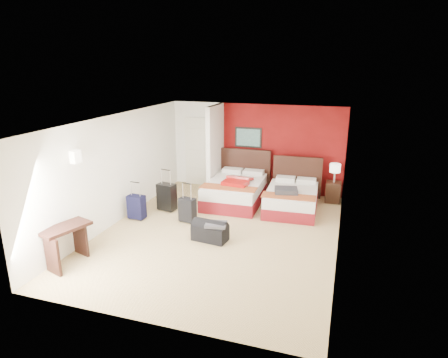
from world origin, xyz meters
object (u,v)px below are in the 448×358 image
at_px(table_lamp, 335,173).
at_px(duffel_bag, 210,232).
at_px(bed_right, 291,200).
at_px(desk, 67,245).
at_px(red_suitcase_open, 238,181).
at_px(suitcase_black, 167,198).
at_px(suitcase_navy, 137,208).
at_px(nightstand, 333,192).
at_px(bed_left, 235,192).
at_px(suitcase_charcoal, 187,211).

distance_m(table_lamp, duffel_bag, 4.04).
height_order(bed_right, desk, desk).
relative_size(red_suitcase_open, suitcase_black, 1.31).
distance_m(suitcase_navy, duffel_bag, 2.14).
bearing_deg(suitcase_black, red_suitcase_open, 41.11).
bearing_deg(nightstand, desk, -133.41).
xyz_separation_m(bed_left, suitcase_charcoal, (-0.69, -1.60, -0.02)).
bearing_deg(suitcase_charcoal, bed_left, 77.63).
relative_size(suitcase_navy, desk, 0.62).
distance_m(suitcase_black, desk, 3.09).
distance_m(red_suitcase_open, suitcase_navy, 2.67).
xyz_separation_m(table_lamp, suitcase_navy, (-4.41, -2.68, -0.52)).
bearing_deg(suitcase_charcoal, duffel_bag, -31.12).
bearing_deg(bed_right, table_lamp, 42.07).
xyz_separation_m(table_lamp, desk, (-4.52, -4.98, -0.43)).
relative_size(bed_right, duffel_bag, 2.45).
relative_size(bed_left, desk, 2.20).
xyz_separation_m(nightstand, table_lamp, (0.00, 0.00, 0.53)).
bearing_deg(desk, nightstand, 64.83).
height_order(bed_left, nightstand, bed_left).
distance_m(nightstand, duffel_bag, 3.99).
bearing_deg(suitcase_black, nightstand, 35.81).
bearing_deg(table_lamp, duffel_bag, -125.94).
xyz_separation_m(suitcase_charcoal, suitcase_navy, (-1.23, -0.20, 0.00)).
bearing_deg(duffel_bag, bed_left, 100.58).
distance_m(bed_right, desk, 5.36).
bearing_deg(suitcase_charcoal, red_suitcase_open, 73.18).
bearing_deg(table_lamp, red_suitcase_open, -157.71).
height_order(suitcase_charcoal, suitcase_navy, suitcase_navy).
relative_size(bed_right, red_suitcase_open, 2.04).
bearing_deg(duffel_bag, desk, -134.20).
distance_m(red_suitcase_open, duffel_bag, 2.30).
distance_m(bed_left, duffel_bag, 2.36).
bearing_deg(suitcase_charcoal, suitcase_navy, -159.95).
bearing_deg(bed_left, duffel_bag, -87.95).
height_order(nightstand, suitcase_black, suitcase_black).
bearing_deg(suitcase_black, desk, -90.69).
bearing_deg(bed_right, suitcase_navy, -156.26).
relative_size(table_lamp, duffel_bag, 0.69).
xyz_separation_m(bed_left, bed_right, (1.51, -0.09, -0.03)).
bearing_deg(bed_right, duffel_bag, -123.88).
relative_size(bed_right, table_lamp, 3.56).
distance_m(red_suitcase_open, suitcase_charcoal, 1.74).
xyz_separation_m(nightstand, suitcase_black, (-3.97, -1.94, 0.06)).
bearing_deg(bed_right, suitcase_charcoal, -148.26).
bearing_deg(nightstand, suitcase_black, -155.07).
distance_m(red_suitcase_open, nightstand, 2.61).
distance_m(red_suitcase_open, table_lamp, 2.58).
bearing_deg(nightstand, bed_left, -161.70).
xyz_separation_m(nightstand, desk, (-4.52, -4.98, 0.10)).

